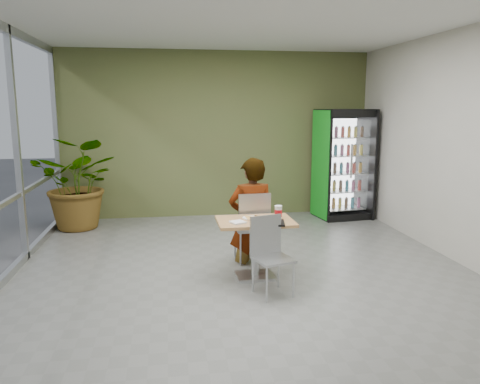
% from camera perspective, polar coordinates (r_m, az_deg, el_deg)
% --- Properties ---
extents(ground, '(7.00, 7.00, 0.00)m').
position_cam_1_polar(ground, '(6.08, 0.81, -10.25)').
color(ground, slate).
rests_on(ground, ground).
extents(room_envelope, '(6.00, 7.00, 3.20)m').
position_cam_1_polar(room_envelope, '(5.72, 0.86, 4.92)').
color(room_envelope, beige).
rests_on(room_envelope, ground).
extents(dining_table, '(0.95, 0.67, 0.75)m').
position_cam_1_polar(dining_table, '(5.89, 1.85, -5.46)').
color(dining_table, tan).
rests_on(dining_table, ground).
extents(chair_far, '(0.47, 0.48, 1.00)m').
position_cam_1_polar(chair_far, '(6.42, 1.56, -3.68)').
color(chair_far, '#ACAEB1').
rests_on(chair_far, ground).
extents(chair_near, '(0.50, 0.50, 0.90)m').
position_cam_1_polar(chair_near, '(5.45, 3.59, -6.90)').
color(chair_near, '#ACAEB1').
rests_on(chair_near, ground).
extents(seated_woman, '(0.68, 0.47, 1.77)m').
position_cam_1_polar(seated_woman, '(6.47, 1.42, -3.57)').
color(seated_woman, black).
rests_on(seated_woman, ground).
extents(pizza_plate, '(0.30, 0.27, 0.03)m').
position_cam_1_polar(pizza_plate, '(5.92, 1.34, -3.07)').
color(pizza_plate, white).
rests_on(pizza_plate, dining_table).
extents(soda_cup, '(0.10, 0.10, 0.17)m').
position_cam_1_polar(soda_cup, '(5.90, 4.69, -2.50)').
color(soda_cup, white).
rests_on(soda_cup, dining_table).
extents(napkin_stack, '(0.21, 0.21, 0.02)m').
position_cam_1_polar(napkin_stack, '(5.68, -0.27, -3.71)').
color(napkin_stack, white).
rests_on(napkin_stack, dining_table).
extents(cafeteria_tray, '(0.45, 0.36, 0.02)m').
position_cam_1_polar(cafeteria_tray, '(5.66, 3.39, -3.76)').
color(cafeteria_tray, black).
rests_on(cafeteria_tray, dining_table).
extents(beverage_fridge, '(1.05, 0.85, 2.10)m').
position_cam_1_polar(beverage_fridge, '(9.25, 12.51, 3.33)').
color(beverage_fridge, black).
rests_on(beverage_fridge, ground).
extents(potted_plant, '(1.73, 1.58, 1.63)m').
position_cam_1_polar(potted_plant, '(8.70, -18.93, 1.04)').
color(potted_plant, '#376A2A').
rests_on(potted_plant, ground).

